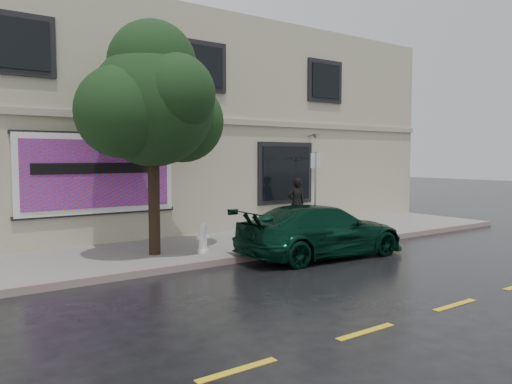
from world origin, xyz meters
TOP-DOWN VIEW (x-y plane):
  - ground at (0.00, 0.00)m, footprint 90.00×90.00m
  - sidewalk at (0.00, 3.25)m, footprint 20.00×3.50m
  - curb at (0.00, 1.50)m, footprint 20.00×0.18m
  - road_marking at (0.00, -3.50)m, footprint 19.00×0.12m
  - building at (0.00, 9.00)m, footprint 20.00×8.12m
  - billboard at (-3.20, 4.92)m, footprint 4.30×0.16m
  - car at (0.99, 0.82)m, footprint 4.63×2.31m
  - pedestrian at (2.97, 4.11)m, footprint 0.68×0.53m
  - umbrella at (2.97, 4.11)m, footprint 1.11×1.11m
  - street_tree at (-2.56, 2.87)m, footprint 2.90×2.90m
  - fire_hydrant at (-1.50, 2.39)m, footprint 0.31×0.29m
  - sign_pole at (1.59, 1.70)m, footprint 0.31×0.07m

SIDE VIEW (x-z plane):
  - ground at x=0.00m, z-range 0.00..0.00m
  - road_marking at x=0.00m, z-range 0.00..0.01m
  - sidewalk at x=0.00m, z-range 0.00..0.15m
  - curb at x=0.00m, z-range -0.01..0.15m
  - fire_hydrant at x=-1.50m, z-range 0.14..0.89m
  - car at x=0.99m, z-range 0.00..1.31m
  - pedestrian at x=2.97m, z-range 0.15..1.82m
  - sign_pole at x=1.59m, z-range 0.41..2.90m
  - billboard at x=-3.20m, z-range 0.95..3.15m
  - umbrella at x=2.97m, z-range 1.82..2.55m
  - building at x=0.00m, z-range 0.00..7.00m
  - street_tree at x=-2.56m, z-range 1.19..6.21m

